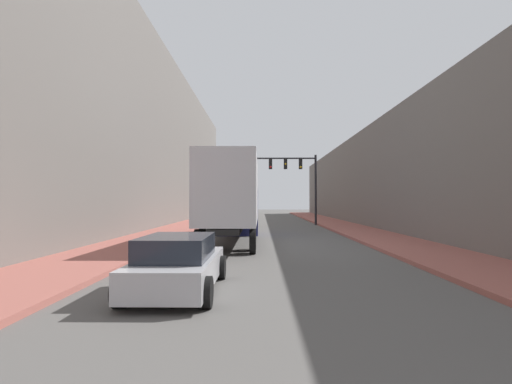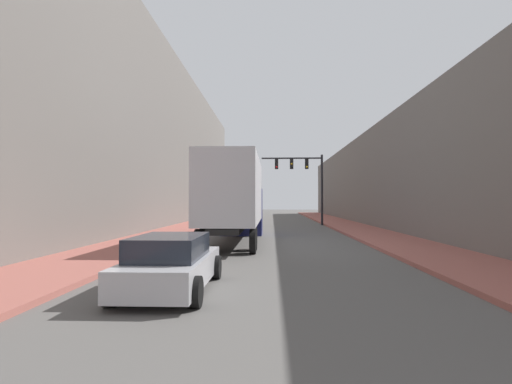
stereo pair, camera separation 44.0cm
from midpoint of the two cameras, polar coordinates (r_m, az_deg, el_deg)
The scene contains 7 objects.
sidewalk_right at distance 29.81m, azimuth 14.94°, elevation -5.21°, with size 3.42×80.00×0.15m.
sidewalk_left at distance 29.76m, azimuth -9.96°, elevation -5.24°, with size 3.42×80.00×0.15m.
building_right at distance 31.18m, azimuth 23.38°, elevation 2.32°, with size 6.00×80.00×8.09m.
building_left at distance 31.46m, azimuth -18.41°, elevation 8.39°, with size 6.00×80.00×14.78m.
semi_truck at distance 20.75m, azimuth -2.31°, elevation -0.76°, with size 2.52×11.76×4.21m.
sedan_car at distance 9.82m, azimuth -10.74°, elevation -10.08°, with size 1.96×4.28×1.33m.
traffic_signal_gantry at distance 35.53m, azimuth 7.46°, elevation 2.40°, with size 5.43×0.35×6.22m.
Camera 2 is at (0.09, 0.99, 2.14)m, focal length 28.00 mm.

